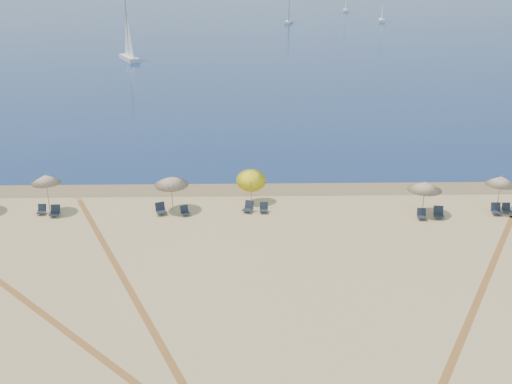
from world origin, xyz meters
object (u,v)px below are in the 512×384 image
umbrella_5 (501,180)px  chair_6 (248,207)px  sailboat_3 (382,11)px  chair_11 (507,209)px  umbrella_3 (251,178)px  chair_9 (439,213)px  umbrella_4 (425,186)px  sailboat_0 (128,42)px  sailboat_2 (289,13)px  chair_10 (496,209)px  chair_3 (55,211)px  chair_8 (422,215)px  chair_5 (185,211)px  chair_2 (42,210)px  umbrella_2 (171,181)px  sailboat_1 (346,3)px  chair_4 (161,209)px  chair_7 (264,208)px  umbrella_1 (46,179)px

umbrella_5 → chair_6: size_ratio=2.86×
sailboat_3 → chair_11: bearing=-88.2°
umbrella_3 → chair_9: 12.31m
umbrella_4 → sailboat_0: (-29.61, 61.62, 0.90)m
sailboat_2 → sailboat_3: sailboat_3 is taller
umbrella_4 → chair_10: umbrella_4 is taller
chair_10 → sailboat_3: bearing=84.2°
chair_3 → chair_8: (23.37, -0.93, -0.02)m
chair_5 → chair_2: bearing=153.6°
umbrella_3 → chair_8: umbrella_3 is taller
chair_10 → chair_11: chair_10 is taller
chair_5 → umbrella_4: bearing=-24.3°
umbrella_2 → sailboat_1: bearing=76.8°
chair_4 → chair_7: 6.67m
chair_7 → chair_9: size_ratio=0.84×
chair_4 → chair_11: bearing=-23.2°
sailboat_3 → chair_8: bearing=-90.8°
chair_7 → sailboat_3: sailboat_3 is taller
chair_2 → sailboat_2: size_ratio=0.08×
chair_6 → sailboat_3: sailboat_3 is taller
umbrella_3 → chair_5: umbrella_3 is taller
umbrella_4 → sailboat_0: sailboat_0 is taller
chair_4 → chair_11: size_ratio=1.44×
sailboat_0 → sailboat_3: sailboat_0 is taller
umbrella_1 → chair_9: umbrella_1 is taller
chair_6 → umbrella_1: bearing=-157.0°
umbrella_2 → chair_3: bearing=-173.2°
umbrella_2 → umbrella_3: 5.30m
chair_3 → sailboat_2: (23.24, 116.82, 2.04)m
umbrella_4 → chair_3: 23.73m
sailboat_0 → sailboat_2: (29.17, 55.23, -0.42)m
chair_4 → chair_8: (16.63, -1.12, -0.03)m
umbrella_3 → sailboat_0: sailboat_0 is taller
chair_10 → sailboat_2: size_ratio=0.09×
chair_2 → chair_8: 24.37m
chair_6 → chair_11: chair_6 is taller
chair_5 → sailboat_2: size_ratio=0.10×
chair_7 → sailboat_3: size_ratio=0.08×
chair_7 → sailboat_1: sailboat_1 is taller
sailboat_0 → umbrella_1: bearing=-111.0°
umbrella_3 → chair_11: umbrella_3 is taller
chair_2 → chair_9: chair_9 is taller
chair_5 → chair_10: chair_10 is taller
chair_7 → chair_9: bearing=-2.6°
umbrella_2 → umbrella_4: 16.27m
umbrella_3 → chair_3: umbrella_3 is taller
umbrella_1 → chair_10: umbrella_1 is taller
umbrella_4 → chair_8: (-0.30, -0.90, -1.59)m
umbrella_1 → umbrella_5: bearing=-1.1°
chair_5 → chair_6: size_ratio=0.87×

